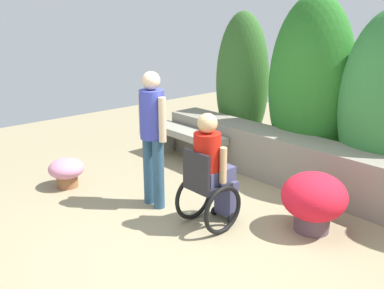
# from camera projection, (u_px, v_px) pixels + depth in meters

# --- Properties ---
(ground_plane) EXTENTS (12.35, 12.35, 0.00)m
(ground_plane) POSITION_uv_depth(u_px,v_px,m) (206.00, 236.00, 4.73)
(ground_plane) COLOR gray
(stone_retaining_wall) EXTENTS (5.29, 0.56, 0.69)m
(stone_retaining_wall) POSITION_uv_depth(u_px,v_px,m) (310.00, 166.00, 5.86)
(stone_retaining_wall) COLOR gray
(stone_retaining_wall) RESTS_ON ground
(hedge_backdrop) EXTENTS (5.40, 1.01, 2.62)m
(hedge_backdrop) POSITION_uv_depth(u_px,v_px,m) (352.00, 98.00, 5.82)
(hedge_backdrop) COLOR #326227
(hedge_backdrop) RESTS_ON ground
(stone_bench) EXTENTS (1.57, 0.38, 0.53)m
(stone_bench) POSITION_uv_depth(u_px,v_px,m) (186.00, 140.00, 6.98)
(stone_bench) COLOR gray
(stone_bench) RESTS_ON ground
(person_in_wheelchair) EXTENTS (0.53, 0.66, 1.33)m
(person_in_wheelchair) POSITION_uv_depth(u_px,v_px,m) (210.00, 174.00, 4.80)
(person_in_wheelchair) COLOR black
(person_in_wheelchair) RESTS_ON ground
(person_standing_companion) EXTENTS (0.49, 0.30, 1.70)m
(person_standing_companion) POSITION_uv_depth(u_px,v_px,m) (152.00, 131.00, 5.20)
(person_standing_companion) COLOR #2D506D
(person_standing_companion) RESTS_ON ground
(flower_pot_purple_near) EXTENTS (0.49, 0.49, 0.41)m
(flower_pot_purple_near) POSITION_uv_depth(u_px,v_px,m) (66.00, 171.00, 5.98)
(flower_pot_purple_near) COLOR brown
(flower_pot_purple_near) RESTS_ON ground
(flower_pot_terracotta_by_wall) EXTENTS (0.72, 0.72, 0.68)m
(flower_pot_terracotta_by_wall) POSITION_uv_depth(u_px,v_px,m) (314.00, 200.00, 4.75)
(flower_pot_terracotta_by_wall) COLOR #5C444F
(flower_pot_terracotta_by_wall) RESTS_ON ground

